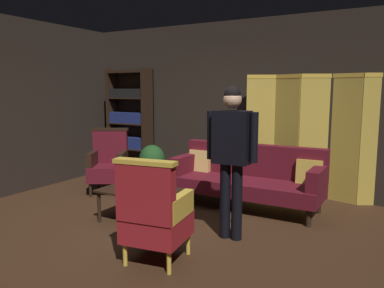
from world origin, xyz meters
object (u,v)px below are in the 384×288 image
(folding_screen, at_px, (315,135))
(book_navy_cloth, at_px, (151,189))
(potted_plant, at_px, (152,163))
(coffee_table, at_px, (141,193))
(velvet_couch, at_px, (248,176))
(standing_figure, at_px, (232,149))
(armchair_wing_left, at_px, (109,163))
(bookshelf, at_px, (130,122))
(armchair_gilt_accent, at_px, (154,214))

(folding_screen, xyz_separation_m, book_navy_cloth, (-1.52, -2.13, -0.55))
(potted_plant, bearing_deg, coffee_table, -59.37)
(velvet_couch, relative_size, coffee_table, 2.12)
(velvet_couch, xyz_separation_m, standing_figure, (0.27, -1.21, 0.57))
(folding_screen, relative_size, armchair_wing_left, 2.02)
(velvet_couch, xyz_separation_m, potted_plant, (-1.82, 0.21, -0.03))
(bookshelf, distance_m, velvet_couch, 2.86)
(armchair_gilt_accent, bearing_deg, velvet_couch, 86.62)
(potted_plant, xyz_separation_m, book_navy_cloth, (1.02, -1.47, 0.02))
(armchair_gilt_accent, height_order, standing_figure, standing_figure)
(velvet_couch, bearing_deg, coffee_table, -126.38)
(armchair_wing_left, distance_m, potted_plant, 0.74)
(standing_figure, distance_m, potted_plant, 2.60)
(armchair_gilt_accent, bearing_deg, standing_figure, 67.10)
(coffee_table, height_order, standing_figure, standing_figure)
(coffee_table, xyz_separation_m, armchair_gilt_accent, (0.81, -0.86, 0.12))
(book_navy_cloth, bearing_deg, potted_plant, 124.87)
(folding_screen, xyz_separation_m, standing_figure, (-0.45, -2.08, 0.04))
(folding_screen, relative_size, velvet_couch, 0.99)
(armchair_gilt_accent, bearing_deg, armchair_wing_left, 140.57)
(velvet_couch, relative_size, potted_plant, 2.87)
(bookshelf, distance_m, armchair_gilt_accent, 3.90)
(coffee_table, relative_size, potted_plant, 1.36)
(folding_screen, bearing_deg, potted_plant, -165.44)
(folding_screen, height_order, velvet_couch, folding_screen)
(armchair_wing_left, distance_m, book_navy_cloth, 1.70)
(bookshelf, height_order, armchair_gilt_accent, bookshelf)
(coffee_table, relative_size, armchair_wing_left, 0.96)
(book_navy_cloth, bearing_deg, bookshelf, 133.54)
(bookshelf, xyz_separation_m, book_navy_cloth, (1.90, -2.00, -0.61))
(bookshelf, bearing_deg, coffee_table, -48.95)
(bookshelf, relative_size, potted_plant, 2.78)
(folding_screen, bearing_deg, bookshelf, -177.85)
(coffee_table, bearing_deg, bookshelf, 131.05)
(coffee_table, distance_m, standing_figure, 1.37)
(potted_plant, height_order, book_navy_cloth, potted_plant)
(velvet_couch, bearing_deg, armchair_wing_left, -170.31)
(bookshelf, xyz_separation_m, coffee_table, (1.76, -2.02, -0.68))
(potted_plant, relative_size, book_navy_cloth, 3.18)
(velvet_couch, height_order, armchair_wing_left, armchair_wing_left)
(armchair_wing_left, height_order, potted_plant, armchair_wing_left)
(bookshelf, bearing_deg, book_navy_cloth, -46.46)
(bookshelf, xyz_separation_m, potted_plant, (0.88, -0.53, -0.63))
(armchair_gilt_accent, height_order, book_navy_cloth, armchair_gilt_accent)
(bookshelf, relative_size, velvet_couch, 0.97)
(armchair_gilt_accent, distance_m, potted_plant, 2.90)
(folding_screen, xyz_separation_m, velvet_couch, (-0.72, -0.87, -0.53))
(potted_plant, bearing_deg, armchair_wing_left, -126.12)
(book_navy_cloth, bearing_deg, folding_screen, 54.55)
(standing_figure, bearing_deg, coffee_table, -176.78)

